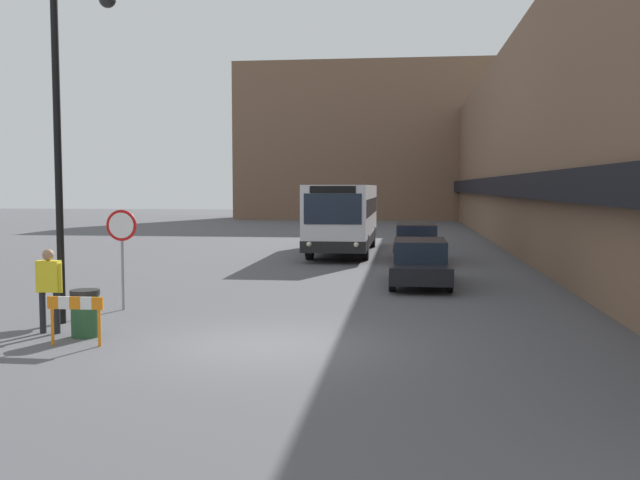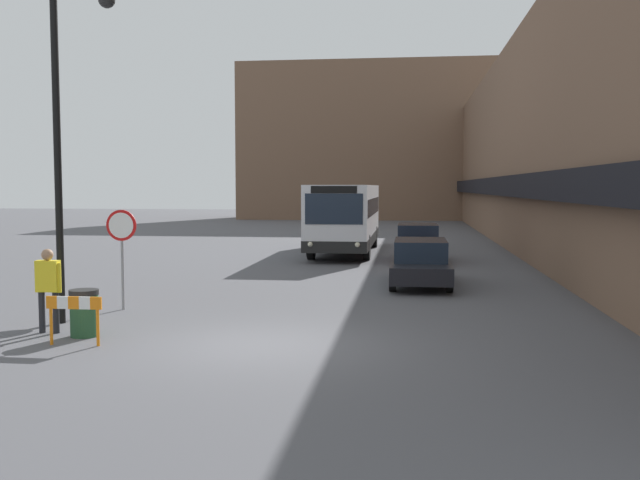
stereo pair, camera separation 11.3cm
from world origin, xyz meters
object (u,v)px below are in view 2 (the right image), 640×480
object	(u,v)px
parked_car_front	(420,262)
stop_sign	(122,237)
street_lamp	(68,121)
trash_bin	(84,313)
parked_car_back	(418,243)
construction_barricade	(74,311)
pedestrian	(48,283)
city_bus	(346,216)

from	to	relation	value
parked_car_front	stop_sign	xyz separation A→B (m)	(-7.32, -5.38, 1.08)
stop_sign	street_lamp	size ratio (longest dim) A/B	0.34
trash_bin	stop_sign	bearing A→B (deg)	98.79
parked_car_back	construction_barricade	distance (m)	17.83
parked_car_back	pedestrian	world-z (taller)	pedestrian
construction_barricade	stop_sign	bearing A→B (deg)	99.64
parked_car_front	street_lamp	size ratio (longest dim) A/B	0.63
parked_car_back	pedestrian	size ratio (longest dim) A/B	2.59
city_bus	trash_bin	world-z (taller)	city_bus
pedestrian	construction_barricade	world-z (taller)	pedestrian
parked_car_front	construction_barricade	distance (m)	11.42
city_bus	trash_bin	distance (m)	19.23
street_lamp	parked_car_front	bearing A→B (deg)	42.92
city_bus	parked_car_back	size ratio (longest dim) A/B	2.30
pedestrian	construction_barricade	bearing A→B (deg)	-44.87
parked_car_back	street_lamp	xyz separation A→B (m)	(-7.73, -14.45, 3.70)
stop_sign	parked_car_front	bearing A→B (deg)	36.30
city_bus	pedestrian	distance (m)	19.17
pedestrian	trash_bin	xyz separation A→B (m)	(0.87, -0.22, -0.57)
parked_car_back	street_lamp	world-z (taller)	street_lamp
parked_car_front	construction_barricade	xyz separation A→B (m)	(-6.66, -9.28, -0.04)
street_lamp	pedestrian	size ratio (longest dim) A/B	4.18
pedestrian	trash_bin	distance (m)	1.07
parked_car_front	street_lamp	world-z (taller)	street_lamp
city_bus	pedestrian	xyz separation A→B (m)	(-4.48, -18.63, -0.64)
trash_bin	street_lamp	bearing A→B (deg)	124.66
street_lamp	stop_sign	bearing A→B (deg)	77.32
trash_bin	city_bus	bearing A→B (deg)	79.16
street_lamp	construction_barricade	xyz separation A→B (m)	(1.07, -2.09, -3.77)
parked_car_back	city_bus	bearing A→B (deg)	136.08
pedestrian	street_lamp	bearing A→B (deg)	89.96
city_bus	street_lamp	bearing A→B (deg)	-104.35
stop_sign	pedestrian	size ratio (longest dim) A/B	1.41
street_lamp	construction_barricade	world-z (taller)	street_lamp
pedestrian	construction_barricade	distance (m)	1.53
stop_sign	city_bus	bearing A→B (deg)	75.46
street_lamp	trash_bin	distance (m)	4.26
stop_sign	street_lamp	xyz separation A→B (m)	(-0.41, -1.81, 2.65)
street_lamp	trash_bin	world-z (taller)	street_lamp
parked_car_front	construction_barricade	world-z (taller)	parked_car_front
trash_bin	construction_barricade	xyz separation A→B (m)	(0.19, -0.81, 0.19)
parked_car_front	trash_bin	xyz separation A→B (m)	(-6.84, -8.47, -0.23)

